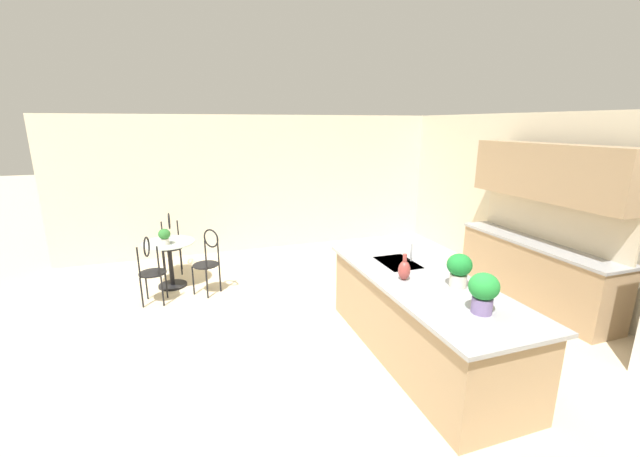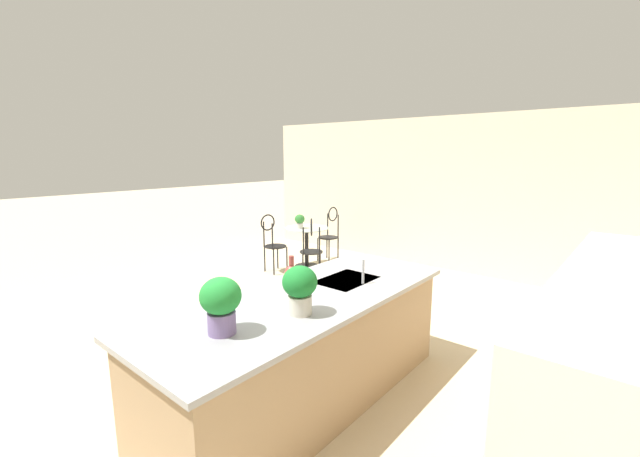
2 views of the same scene
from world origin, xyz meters
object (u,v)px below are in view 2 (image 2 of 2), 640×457
at_px(chair_near_window, 273,240).
at_px(vase_on_counter, 291,276).
at_px(potted_plant_counter_near, 300,287).
at_px(chair_by_island, 330,231).
at_px(potted_plant_counter_far, 221,302).
at_px(potted_plant_on_table, 300,220).
at_px(bistro_table, 307,243).
at_px(chair_toward_desk, 311,246).

distance_m(chair_near_window, vase_on_counter, 3.58).
bearing_deg(vase_on_counter, potted_plant_counter_near, 50.27).
relative_size(chair_near_window, potted_plant_counter_near, 2.95).
bearing_deg(chair_by_island, chair_near_window, -10.53).
height_order(chair_by_island, vase_on_counter, vase_on_counter).
xyz_separation_m(chair_by_island, potted_plant_counter_far, (4.51, 2.71, 0.56)).
xyz_separation_m(potted_plant_on_table, potted_plant_counter_far, (3.70, 2.75, 0.25)).
xyz_separation_m(chair_by_island, potted_plant_counter_near, (3.96, 2.88, 0.55)).
bearing_deg(potted_plant_counter_near, potted_plant_counter_far, -17.02).
distance_m(chair_near_window, chair_by_island, 1.32).
bearing_deg(bistro_table, chair_near_window, -20.78).
relative_size(chair_near_window, potted_plant_counter_far, 2.82).
bearing_deg(chair_by_island, potted_plant_on_table, -3.32).
bearing_deg(potted_plant_on_table, potted_plant_counter_far, 36.68).
bearing_deg(chair_toward_desk, chair_near_window, -81.47).
xyz_separation_m(potted_plant_on_table, vase_on_counter, (2.80, 2.50, 0.15)).
bearing_deg(potted_plant_counter_far, potted_plant_on_table, -143.32).
bearing_deg(potted_plant_on_table, vase_on_counter, 41.79).
height_order(bistro_table, potted_plant_counter_far, potted_plant_counter_far).
bearing_deg(vase_on_counter, potted_plant_counter_far, 15.69).
height_order(bistro_table, chair_by_island, chair_by_island).
relative_size(bistro_table, chair_toward_desk, 0.77).
relative_size(bistro_table, vase_on_counter, 2.78).
bearing_deg(chair_by_island, chair_toward_desk, 25.04).
bearing_deg(potted_plant_counter_near, vase_on_counter, -129.73).
relative_size(chair_near_window, potted_plant_on_table, 4.15).
relative_size(chair_toward_desk, potted_plant_counter_far, 2.82).
bearing_deg(chair_near_window, potted_plant_on_table, 158.30).
xyz_separation_m(bistro_table, potted_plant_on_table, (0.13, -0.04, 0.44)).
height_order(chair_near_window, potted_plant_counter_far, potted_plant_counter_far).
height_order(potted_plant_on_table, vase_on_counter, vase_on_counter).
height_order(chair_near_window, vase_on_counter, vase_on_counter).
distance_m(chair_near_window, potted_plant_counter_near, 4.14).
xyz_separation_m(potted_plant_counter_near, potted_plant_counter_far, (0.55, -0.17, 0.01)).
height_order(chair_by_island, potted_plant_counter_far, potted_plant_counter_far).
bearing_deg(potted_plant_counter_far, chair_by_island, -149.00).
bearing_deg(chair_by_island, potted_plant_counter_near, 36.02).
distance_m(potted_plant_counter_far, vase_on_counter, 0.94).
bearing_deg(potted_plant_counter_near, chair_near_window, -130.50).
bearing_deg(chair_near_window, chair_toward_desk, 98.53).
bearing_deg(potted_plant_counter_far, potted_plant_counter_near, 162.98).
xyz_separation_m(chair_toward_desk, potted_plant_counter_near, (2.78, 2.33, 0.55)).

